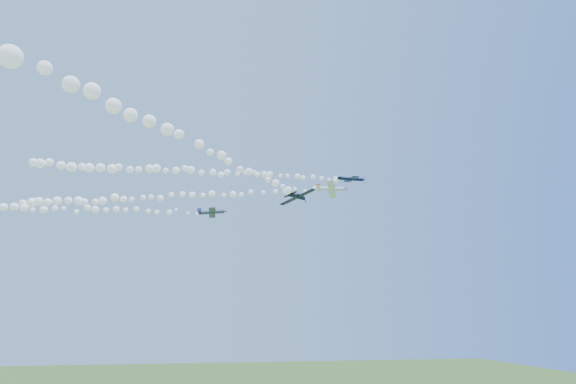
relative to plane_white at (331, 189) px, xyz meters
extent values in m
cylinder|color=white|center=(-0.23, 0.08, 0.01)|extent=(6.63, 1.34, 1.38)
cone|color=white|center=(3.10, -1.10, -0.24)|extent=(0.87, 0.94, 0.94)
cone|color=red|center=(3.56, -1.27, -0.28)|extent=(0.37, 0.33, 0.33)
cube|color=black|center=(3.44, -1.22, -0.27)|extent=(0.42, 0.65, 2.03)
cube|color=white|center=(0.01, -0.04, -0.13)|extent=(4.00, 7.94, 2.48)
cube|color=white|center=(-2.98, 1.07, 0.28)|extent=(1.74, 2.92, 0.93)
cube|color=red|center=(-2.97, 1.25, 0.86)|extent=(1.21, 0.74, 1.36)
sphere|color=black|center=(0.71, -0.13, 0.34)|extent=(1.10, 1.16, 1.02)
cylinder|color=#0C1435|center=(3.52, -3.57, 1.67)|extent=(6.13, 1.43, 0.89)
cone|color=#0C1435|center=(6.81, -3.54, 1.65)|extent=(0.79, 0.87, 0.81)
cone|color=white|center=(7.26, -3.53, 1.65)|extent=(0.33, 0.31, 0.29)
cube|color=black|center=(7.14, -3.54, 1.65)|extent=(0.07, 0.34, 1.93)
cube|color=#0C1435|center=(3.77, -3.55, 1.55)|extent=(1.58, 7.47, 0.93)
cube|color=#0C1435|center=(0.79, -3.60, 1.74)|extent=(0.88, 2.63, 0.36)
cube|color=white|center=(0.71, -3.66, 2.29)|extent=(0.97, 0.23, 1.22)
sphere|color=black|center=(4.38, -3.60, 2.05)|extent=(0.74, 0.81, 0.80)
cylinder|color=#373A50|center=(-28.13, -6.49, -8.17)|extent=(5.35, 1.20, 1.25)
cone|color=#373A50|center=(-25.29, -6.57, -7.89)|extent=(0.74, 0.76, 0.77)
cone|color=navy|center=(-24.90, -6.58, -7.85)|extent=(0.31, 0.27, 0.27)
cube|color=black|center=(-25.00, -6.58, -7.86)|extent=(0.20, 0.32, 1.67)
cube|color=#373A50|center=(-27.90, -6.51, -8.25)|extent=(1.58, 6.49, 1.01)
cube|color=#373A50|center=(-30.49, -6.41, -8.35)|extent=(0.84, 2.29, 0.41)
cube|color=navy|center=(-30.60, -6.35, -7.88)|extent=(0.93, 0.23, 1.13)
sphere|color=black|center=(-27.42, -6.47, -7.77)|extent=(0.71, 0.72, 0.76)
cylinder|color=black|center=(-15.14, -32.86, -10.62)|extent=(2.37, 5.12, 1.24)
cone|color=black|center=(-13.49, -30.65, -10.33)|extent=(0.88, 0.84, 0.76)
cone|color=yellow|center=(-13.26, -30.34, -10.29)|extent=(0.32, 0.34, 0.27)
cube|color=black|center=(-13.32, -30.42, -10.30)|extent=(0.60, 0.27, 1.58)
cube|color=black|center=(-14.98, -32.70, -10.69)|extent=(5.51, 4.79, 2.15)
cube|color=black|center=(-16.52, -34.70, -10.82)|extent=(2.11, 1.90, 0.81)
cube|color=yellow|center=(-16.70, -34.70, -10.38)|extent=(0.85, 0.80, 1.08)
sphere|color=black|center=(-14.80, -32.25, -10.24)|extent=(1.01, 0.92, 0.83)
camera|label=1|loc=(-30.22, -106.42, -29.41)|focal=30.00mm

